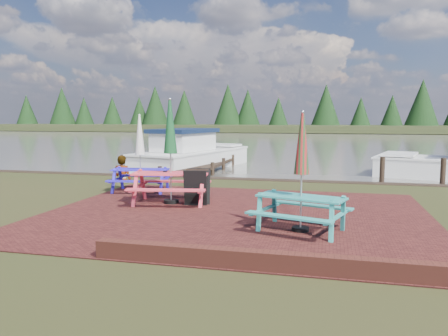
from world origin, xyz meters
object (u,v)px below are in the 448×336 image
jetty (209,163)px  boat_jetty (192,156)px  chalkboard (197,187)px  picnic_table_blue (140,165)px  picnic_table_red (171,168)px  picnic_table_teal (301,191)px  person (122,155)px

jetty → boat_jetty: (-0.89, 0.07, 0.33)m
chalkboard → boat_jetty: 10.01m
picnic_table_blue → jetty: size_ratio=0.26×
chalkboard → picnic_table_red: bearing=164.7°
picnic_table_teal → picnic_table_blue: 6.29m
picnic_table_teal → person: picnic_table_teal is taller
picnic_table_blue → chalkboard: 2.84m
jetty → person: (-1.62, -5.86, 0.83)m
picnic_table_teal → boat_jetty: 13.01m
picnic_table_blue → person: picnic_table_blue is taller
picnic_table_red → picnic_table_blue: (-1.57, 1.54, -0.14)m
picnic_table_teal → picnic_table_blue: size_ratio=1.01×
chalkboard → jetty: 9.71m
picnic_table_blue → boat_jetty: (-0.88, 7.88, -0.39)m
picnic_table_red → chalkboard: bearing=-15.0°
picnic_table_blue → person: size_ratio=1.26×
jetty → person: person is taller
picnic_table_teal → jetty: (-5.11, 11.46, -0.73)m
chalkboard → jetty: (-2.31, 9.42, -0.38)m
picnic_table_teal → chalkboard: bearing=161.7°
person → jetty: bearing=-110.8°
picnic_table_teal → boat_jetty: picnic_table_teal is taller
picnic_table_red → chalkboard: size_ratio=2.91×
picnic_table_red → person: 4.73m
picnic_table_teal → boat_jetty: (-6.00, 11.53, -0.40)m
picnic_table_teal → picnic_table_red: (-3.55, 2.11, 0.13)m
chalkboard → picnic_table_teal: bearing=-46.4°
jetty → boat_jetty: size_ratio=1.16×
jetty → person: 6.13m
picnic_table_red → picnic_table_blue: size_ratio=1.17×
picnic_table_teal → person: size_ratio=1.27×
picnic_table_teal → picnic_table_blue: (-5.12, 3.65, -0.01)m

